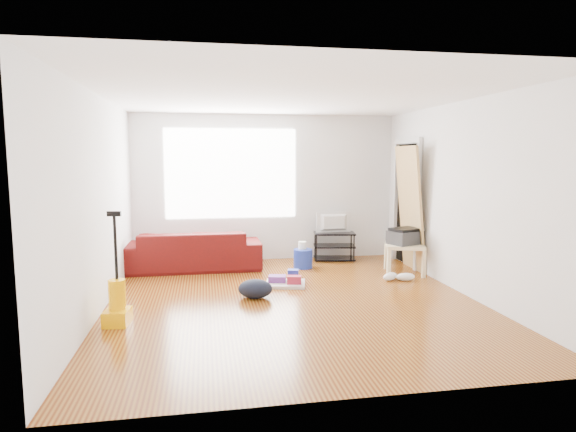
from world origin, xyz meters
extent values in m
cube|color=#591F07|center=(0.00, 0.00, 0.00)|extent=(4.50, 5.00, 0.01)
cube|color=white|center=(0.00, 0.00, 2.50)|extent=(4.50, 5.00, 0.01)
cube|color=white|center=(0.00, 2.50, 1.25)|extent=(4.50, 0.01, 2.50)
cube|color=white|center=(0.00, -2.50, 1.25)|extent=(4.50, 0.01, 2.50)
cube|color=white|center=(-2.25, 0.00, 1.25)|extent=(0.01, 5.00, 2.50)
cube|color=white|center=(2.25, 0.00, 1.25)|extent=(0.01, 5.00, 2.50)
cube|color=white|center=(-0.60, 2.48, 1.50)|extent=(2.20, 0.01, 1.50)
cube|color=silver|center=(2.21, 1.25, 1.00)|extent=(0.06, 0.08, 2.00)
cube|color=silver|center=(2.21, 2.15, 1.00)|extent=(0.06, 0.08, 2.00)
cube|color=silver|center=(2.21, 1.70, 2.04)|extent=(0.06, 0.98, 0.08)
cube|color=black|center=(2.24, 1.70, 1.00)|extent=(0.01, 0.86, 1.98)
imported|color=#3A0B0A|center=(-1.25, 1.95, 0.00)|extent=(2.14, 0.84, 0.62)
cube|color=black|center=(1.14, 2.22, 0.03)|extent=(0.76, 0.51, 0.03)
cube|color=black|center=(1.14, 2.22, 0.25)|extent=(0.76, 0.51, 0.03)
cube|color=black|center=(1.14, 2.22, 0.47)|extent=(0.76, 0.51, 0.03)
cylinder|color=black|center=(0.80, 2.10, 0.24)|extent=(0.02, 0.02, 0.48)
cylinder|color=black|center=(0.85, 2.44, 0.24)|extent=(0.02, 0.02, 0.48)
cylinder|color=black|center=(1.43, 2.00, 0.24)|extent=(0.02, 0.02, 0.48)
cylinder|color=black|center=(1.49, 2.34, 0.24)|extent=(0.02, 0.02, 0.48)
imported|color=black|center=(1.14, 2.22, 0.66)|extent=(0.61, 0.08, 0.35)
cube|color=beige|center=(1.95, 1.10, 0.43)|extent=(0.70, 0.70, 0.05)
cube|color=beige|center=(1.63, 0.93, 0.20)|extent=(0.05, 0.05, 0.41)
cube|color=beige|center=(1.78, 1.42, 0.20)|extent=(0.05, 0.05, 0.41)
cube|color=beige|center=(2.12, 0.78, 0.20)|extent=(0.05, 0.05, 0.41)
cube|color=beige|center=(2.27, 1.27, 0.20)|extent=(0.05, 0.05, 0.41)
cube|color=#272729|center=(1.95, 1.10, 0.56)|extent=(0.57, 0.51, 0.20)
cube|color=black|center=(1.95, 1.10, 0.68)|extent=(0.51, 0.45, 0.04)
cylinder|color=#192E9B|center=(0.49, 1.73, 0.00)|extent=(0.38, 0.38, 0.30)
cylinder|color=silver|center=(0.49, 1.77, 0.21)|extent=(0.13, 0.13, 0.12)
cube|color=beige|center=(0.03, 0.72, 0.02)|extent=(0.62, 0.54, 0.04)
cube|color=maroon|center=(0.14, 0.63, 0.10)|extent=(0.22, 0.17, 0.11)
cube|color=#682F89|center=(-0.08, 0.77, 0.09)|extent=(0.27, 0.22, 0.09)
cube|color=#2331A1|center=(0.16, 0.82, 0.12)|extent=(0.18, 0.16, 0.15)
ellipsoid|color=black|center=(-0.45, 0.18, 0.00)|extent=(0.51, 0.45, 0.24)
ellipsoid|color=white|center=(1.57, 0.72, 0.06)|extent=(0.30, 0.25, 0.12)
ellipsoid|color=white|center=(1.78, 0.66, 0.06)|extent=(0.29, 0.13, 0.12)
cube|color=#FFAF00|center=(-2.00, -0.54, 0.08)|extent=(0.29, 0.32, 0.16)
cylinder|color=#FFAF00|center=(-2.00, -0.49, 0.32)|extent=(0.18, 0.18, 0.32)
cylinder|color=black|center=(-2.00, -0.46, 0.82)|extent=(0.03, 0.03, 0.68)
cube|color=black|center=(-2.00, -0.46, 1.18)|extent=(0.15, 0.05, 0.05)
cube|color=#AE844E|center=(2.13, 1.34, 0.00)|extent=(0.24, 0.78, 1.95)
camera|label=1|loc=(-1.06, -5.73, 1.77)|focal=30.00mm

